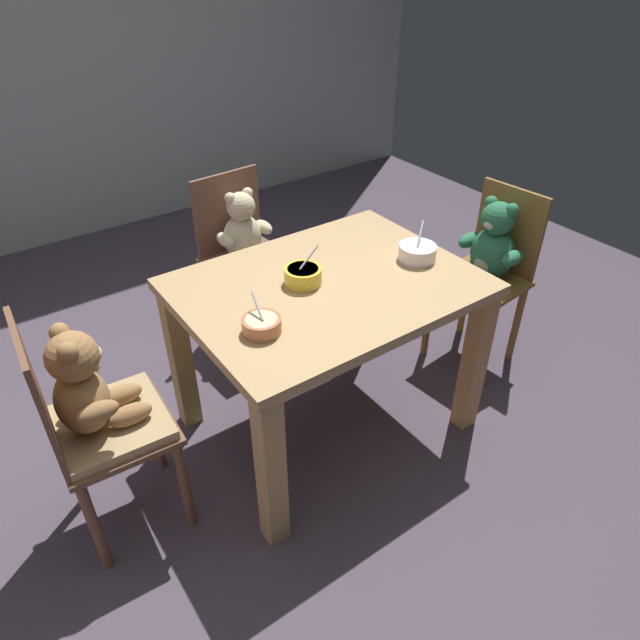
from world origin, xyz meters
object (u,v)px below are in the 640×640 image
at_px(teddy_chair_near_right, 490,257).
at_px(porridge_bowl_terracotta_near_left, 262,325).
at_px(teddy_chair_near_left, 92,406).
at_px(porridge_bowl_yellow_center, 303,275).
at_px(porridge_bowl_white_near_right, 417,252).
at_px(teddy_chair_far_center, 245,243).
at_px(dining_table, 327,311).

bearing_deg(teddy_chair_near_right, porridge_bowl_terracotta_near_left, -1.23).
height_order(teddy_chair_near_left, porridge_bowl_yellow_center, teddy_chair_near_left).
distance_m(teddy_chair_near_right, porridge_bowl_terracotta_near_left, 1.30).
bearing_deg(teddy_chair_near_right, porridge_bowl_white_near_right, -2.07).
distance_m(teddy_chair_near_left, porridge_bowl_white_near_right, 1.33).
bearing_deg(teddy_chair_near_right, teddy_chair_far_center, -49.87).
xyz_separation_m(teddy_chair_near_right, teddy_chair_far_center, (-0.85, 0.83, -0.02)).
distance_m(porridge_bowl_white_near_right, porridge_bowl_yellow_center, 0.49).
bearing_deg(porridge_bowl_terracotta_near_left, teddy_chair_near_left, 163.60).
relative_size(dining_table, porridge_bowl_yellow_center, 7.24).
bearing_deg(porridge_bowl_yellow_center, teddy_chair_near_right, -4.64).
distance_m(teddy_chair_far_center, porridge_bowl_terracotta_near_left, 1.04).
height_order(dining_table, porridge_bowl_white_near_right, porridge_bowl_white_near_right).
distance_m(teddy_chair_near_right, porridge_bowl_yellow_center, 1.02).
bearing_deg(teddy_chair_near_right, porridge_bowl_yellow_center, -10.23).
distance_m(teddy_chair_near_left, teddy_chair_near_right, 1.83).
height_order(teddy_chair_near_left, teddy_chair_near_right, teddy_chair_near_left).
distance_m(teddy_chair_near_right, teddy_chair_far_center, 1.18).
xyz_separation_m(teddy_chair_near_right, porridge_bowl_yellow_center, (-0.99, 0.08, 0.20)).
bearing_deg(porridge_bowl_terracotta_near_left, teddy_chair_far_center, 64.86).
relative_size(porridge_bowl_white_near_right, porridge_bowl_terracotta_near_left, 1.07).
xyz_separation_m(teddy_chair_near_right, porridge_bowl_white_near_right, (-0.52, -0.03, 0.20)).
relative_size(dining_table, porridge_bowl_white_near_right, 7.26).
distance_m(teddy_chair_far_center, porridge_bowl_white_near_right, 0.94).
bearing_deg(teddy_chair_far_center, teddy_chair_near_left, -56.57).
relative_size(teddy_chair_far_center, porridge_bowl_yellow_center, 5.66).
bearing_deg(dining_table, porridge_bowl_white_near_right, -9.17).
xyz_separation_m(porridge_bowl_white_near_right, porridge_bowl_yellow_center, (-0.48, 0.11, 0.00)).
distance_m(dining_table, teddy_chair_far_center, 0.80).
height_order(teddy_chair_far_center, porridge_bowl_white_near_right, porridge_bowl_white_near_right).
bearing_deg(teddy_chair_near_right, teddy_chair_near_left, -7.60).
bearing_deg(porridge_bowl_white_near_right, teddy_chair_near_left, 175.81).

